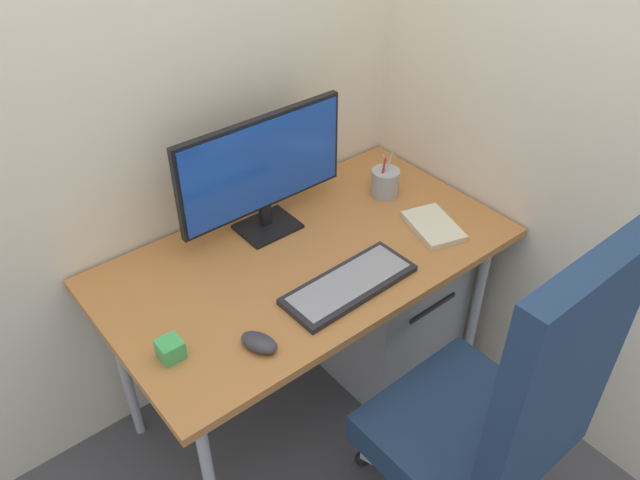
{
  "coord_description": "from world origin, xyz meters",
  "views": [
    {
      "loc": [
        -0.95,
        -1.24,
        1.98
      ],
      "look_at": [
        -0.01,
        -0.07,
        0.82
      ],
      "focal_mm": 35.7,
      "sensor_mm": 36.0,
      "label": 1
    }
  ],
  "objects": [
    {
      "name": "mouse",
      "position": [
        -0.34,
        -0.23,
        0.74
      ],
      "size": [
        0.1,
        0.12,
        0.04
      ],
      "primitive_type": "ellipsoid",
      "rotation": [
        0.0,
        0.0,
        0.35
      ],
      "color": "#333338",
      "rests_on": "desk"
    },
    {
      "name": "monitor",
      "position": [
        -0.02,
        0.2,
        0.95
      ],
      "size": [
        0.6,
        0.15,
        0.4
      ],
      "color": "black",
      "rests_on": "desk"
    },
    {
      "name": "notebook",
      "position": [
        0.41,
        -0.16,
        0.73
      ],
      "size": [
        0.19,
        0.24,
        0.02
      ],
      "primitive_type": "cube",
      "rotation": [
        0.0,
        0.0,
        -0.3
      ],
      "color": "beige",
      "rests_on": "desk"
    },
    {
      "name": "pen_holder",
      "position": [
        0.43,
        0.09,
        0.77
      ],
      "size": [
        0.1,
        0.1,
        0.17
      ],
      "color": "#9EA0A5",
      "rests_on": "desk"
    },
    {
      "name": "wall_back",
      "position": [
        0.0,
        0.39,
        1.4
      ],
      "size": [
        2.36,
        0.04,
        2.8
      ],
      "primitive_type": "cube",
      "color": "beige",
      "rests_on": "ground_plane"
    },
    {
      "name": "wall_side_right",
      "position": [
        0.68,
        -0.15,
        1.4
      ],
      "size": [
        0.04,
        1.78,
        2.8
      ],
      "primitive_type": "cube",
      "color": "beige",
      "rests_on": "ground_plane"
    },
    {
      "name": "office_chair",
      "position": [
        0.07,
        -0.73,
        0.59
      ],
      "size": [
        0.61,
        0.63,
        1.19
      ],
      "color": "black",
      "rests_on": "ground_plane"
    },
    {
      "name": "desk_clamp_accessory",
      "position": [
        -0.54,
        -0.11,
        0.75
      ],
      "size": [
        0.06,
        0.06,
        0.06
      ],
      "primitive_type": "cube",
      "color": "#3FAD59",
      "rests_on": "desk"
    },
    {
      "name": "ground_plane",
      "position": [
        0.0,
        0.0,
        0.0
      ],
      "size": [
        8.0,
        8.0,
        0.0
      ],
      "primitive_type": "plane",
      "color": "#4C4C51"
    },
    {
      "name": "desk",
      "position": [
        0.0,
        0.0,
        0.67
      ],
      "size": [
        1.3,
        0.72,
        0.72
      ],
      "color": "#B27038",
      "rests_on": "ground_plane"
    },
    {
      "name": "keyboard",
      "position": [
        0.0,
        -0.2,
        0.73
      ],
      "size": [
        0.42,
        0.17,
        0.02
      ],
      "color": "black",
      "rests_on": "desk"
    },
    {
      "name": "filing_cabinet",
      "position": [
        0.36,
        0.0,
        0.32
      ],
      "size": [
        0.44,
        0.49,
        0.64
      ],
      "color": "#9EA0A5",
      "rests_on": "ground_plane"
    }
  ]
}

